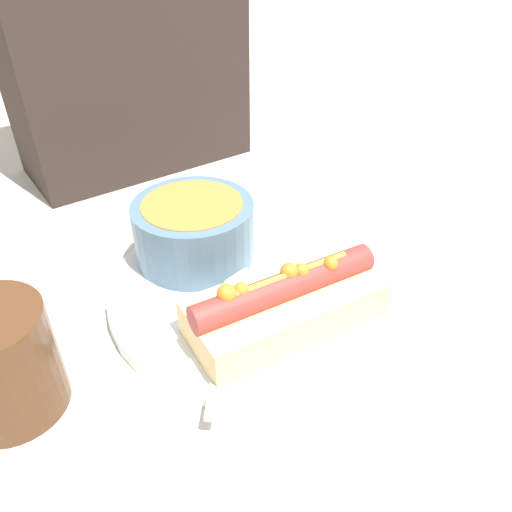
{
  "coord_description": "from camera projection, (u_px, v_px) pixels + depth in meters",
  "views": [
    {
      "loc": [
        -0.21,
        -0.3,
        0.31
      ],
      "look_at": [
        0.0,
        0.0,
        0.04
      ],
      "focal_mm": 35.0,
      "sensor_mm": 36.0,
      "label": 1
    }
  ],
  "objects": [
    {
      "name": "hot_dog",
      "position": [
        285.0,
        303.0,
        0.41
      ],
      "size": [
        0.17,
        0.09,
        0.06
      ],
      "rotation": [
        0.0,
        0.0,
        -0.09
      ],
      "color": "#E5C17F",
      "rests_on": "dinner_plate"
    },
    {
      "name": "dinner_plate",
      "position": [
        256.0,
        287.0,
        0.47
      ],
      "size": [
        0.27,
        0.27,
        0.02
      ],
      "color": "white",
      "rests_on": "ground_plane"
    },
    {
      "name": "spoon",
      "position": [
        231.0,
        296.0,
        0.45
      ],
      "size": [
        0.13,
        0.15,
        0.01
      ],
      "rotation": [
        0.0,
        0.0,
        0.88
      ],
      "color": "#B7B7BC",
      "rests_on": "dinner_plate"
    },
    {
      "name": "ground_plane",
      "position": [
        256.0,
        293.0,
        0.48
      ],
      "size": [
        4.0,
        4.0,
        0.0
      ],
      "primitive_type": "plane",
      "color": "#BCB7AD"
    },
    {
      "name": "soup_bowl",
      "position": [
        194.0,
        228.0,
        0.48
      ],
      "size": [
        0.12,
        0.12,
        0.06
      ],
      "color": "slate",
      "rests_on": "dinner_plate"
    }
  ]
}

